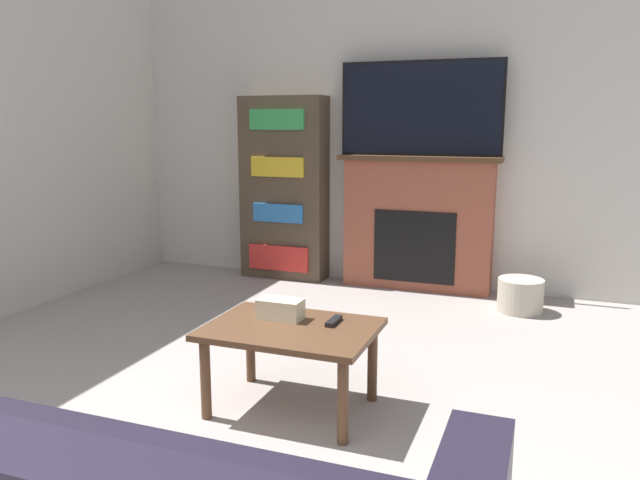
{
  "coord_description": "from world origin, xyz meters",
  "views": [
    {
      "loc": [
        1.42,
        -0.55,
        1.39
      ],
      "look_at": [
        0.19,
        2.71,
        0.73
      ],
      "focal_mm": 35.0,
      "sensor_mm": 36.0,
      "label": 1
    }
  ],
  "objects_px": {
    "tv": "(420,108)",
    "storage_basket": "(520,295)",
    "coffee_table": "(291,338)",
    "fireplace": "(417,223)",
    "bookshelf": "(284,189)"
  },
  "relations": [
    {
      "from": "fireplace",
      "to": "storage_basket",
      "type": "relative_size",
      "value": 4.01
    },
    {
      "from": "tv",
      "to": "coffee_table",
      "type": "distance_m",
      "value": 2.68
    },
    {
      "from": "tv",
      "to": "coffee_table",
      "type": "height_order",
      "value": "tv"
    },
    {
      "from": "fireplace",
      "to": "storage_basket",
      "type": "bearing_deg",
      "value": -23.94
    },
    {
      "from": "fireplace",
      "to": "tv",
      "type": "relative_size",
      "value": 1.01
    },
    {
      "from": "tv",
      "to": "bookshelf",
      "type": "xyz_separation_m",
      "value": [
        -1.2,
        -0.0,
        -0.69
      ]
    },
    {
      "from": "storage_basket",
      "to": "coffee_table",
      "type": "bearing_deg",
      "value": -114.84
    },
    {
      "from": "tv",
      "to": "bookshelf",
      "type": "distance_m",
      "value": 1.38
    },
    {
      "from": "coffee_table",
      "to": "bookshelf",
      "type": "relative_size",
      "value": 0.5
    },
    {
      "from": "storage_basket",
      "to": "bookshelf",
      "type": "bearing_deg",
      "value": 170.06
    },
    {
      "from": "fireplace",
      "to": "tv",
      "type": "bearing_deg",
      "value": -90.0
    },
    {
      "from": "tv",
      "to": "storage_basket",
      "type": "distance_m",
      "value": 1.66
    },
    {
      "from": "fireplace",
      "to": "coffee_table",
      "type": "bearing_deg",
      "value": -92.16
    },
    {
      "from": "coffee_table",
      "to": "tv",
      "type": "bearing_deg",
      "value": 87.82
    },
    {
      "from": "bookshelf",
      "to": "storage_basket",
      "type": "bearing_deg",
      "value": -9.94
    }
  ]
}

